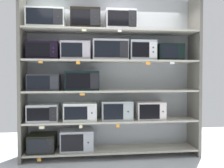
{
  "coord_description": "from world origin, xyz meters",
  "views": [
    {
      "loc": [
        -0.47,
        -3.98,
        1.34
      ],
      "look_at": [
        0.0,
        0.0,
        1.22
      ],
      "focal_mm": 38.54,
      "sensor_mm": 36.0,
      "label": 1
    }
  ],
  "objects_px": {
    "microwave_5": "(150,110)",
    "microwave_6": "(44,82)",
    "microwave_15": "(120,21)",
    "microwave_14": "(85,20)",
    "microwave_11": "(142,51)",
    "microwave_9": "(76,51)",
    "microwave_7": "(82,81)",
    "microwave_10": "(110,50)",
    "microwave_0": "(42,143)",
    "microwave_8": "(43,51)",
    "microwave_1": "(77,140)",
    "microwave_12": "(168,53)",
    "microwave_4": "(116,110)",
    "microwave_13": "(46,19)",
    "microwave_3": "(80,111)",
    "microwave_2": "(44,112)"
  },
  "relations": [
    {
      "from": "microwave_5",
      "to": "microwave_6",
      "type": "xyz_separation_m",
      "value": [
        -1.75,
        0.0,
        0.48
      ]
    },
    {
      "from": "microwave_6",
      "to": "microwave_15",
      "type": "relative_size",
      "value": 1.01
    },
    {
      "from": "microwave_14",
      "to": "microwave_11",
      "type": "bearing_deg",
      "value": -0.0
    },
    {
      "from": "microwave_9",
      "to": "microwave_15",
      "type": "xyz_separation_m",
      "value": [
        0.74,
        0.0,
        0.51
      ]
    },
    {
      "from": "microwave_7",
      "to": "microwave_10",
      "type": "bearing_deg",
      "value": -0.02
    },
    {
      "from": "microwave_0",
      "to": "microwave_8",
      "type": "relative_size",
      "value": 0.88
    },
    {
      "from": "microwave_0",
      "to": "microwave_1",
      "type": "bearing_deg",
      "value": 0.01
    },
    {
      "from": "microwave_9",
      "to": "microwave_12",
      "type": "relative_size",
      "value": 1.12
    },
    {
      "from": "microwave_4",
      "to": "microwave_10",
      "type": "distance_m",
      "value": 1.01
    },
    {
      "from": "microwave_0",
      "to": "microwave_13",
      "type": "bearing_deg",
      "value": 0.01
    },
    {
      "from": "microwave_1",
      "to": "microwave_10",
      "type": "relative_size",
      "value": 0.93
    },
    {
      "from": "microwave_5",
      "to": "microwave_12",
      "type": "xyz_separation_m",
      "value": [
        0.32,
        0.0,
        0.98
      ]
    },
    {
      "from": "microwave_0",
      "to": "microwave_14",
      "type": "bearing_deg",
      "value": 0.03
    },
    {
      "from": "microwave_0",
      "to": "microwave_11",
      "type": "xyz_separation_m",
      "value": [
        1.65,
        0.0,
        1.51
      ]
    },
    {
      "from": "microwave_0",
      "to": "microwave_7",
      "type": "xyz_separation_m",
      "value": [
        0.65,
        0.0,
        1.01
      ]
    },
    {
      "from": "microwave_8",
      "to": "microwave_14",
      "type": "distance_m",
      "value": 0.85
    },
    {
      "from": "microwave_7",
      "to": "microwave_15",
      "type": "relative_size",
      "value": 1.1
    },
    {
      "from": "microwave_8",
      "to": "microwave_15",
      "type": "bearing_deg",
      "value": -0.0
    },
    {
      "from": "microwave_11",
      "to": "microwave_8",
      "type": "bearing_deg",
      "value": -180.0
    },
    {
      "from": "microwave_11",
      "to": "microwave_3",
      "type": "bearing_deg",
      "value": 180.0
    },
    {
      "from": "microwave_4",
      "to": "microwave_7",
      "type": "bearing_deg",
      "value": 179.99
    },
    {
      "from": "microwave_3",
      "to": "microwave_11",
      "type": "relative_size",
      "value": 1.22
    },
    {
      "from": "microwave_2",
      "to": "microwave_7",
      "type": "xyz_separation_m",
      "value": [
        0.62,
        -0.0,
        0.51
      ]
    },
    {
      "from": "microwave_4",
      "to": "microwave_5",
      "type": "height_order",
      "value": "microwave_4"
    },
    {
      "from": "microwave_1",
      "to": "microwave_2",
      "type": "xyz_separation_m",
      "value": [
        -0.53,
        0.0,
        0.47
      ]
    },
    {
      "from": "microwave_7",
      "to": "microwave_12",
      "type": "bearing_deg",
      "value": -0.0
    },
    {
      "from": "microwave_2",
      "to": "microwave_7",
      "type": "relative_size",
      "value": 0.87
    },
    {
      "from": "microwave_10",
      "to": "microwave_4",
      "type": "bearing_deg",
      "value": -0.01
    },
    {
      "from": "microwave_2",
      "to": "microwave_5",
      "type": "xyz_separation_m",
      "value": [
        1.76,
        -0.0,
        0.01
      ]
    },
    {
      "from": "microwave_1",
      "to": "microwave_8",
      "type": "bearing_deg",
      "value": 179.98
    },
    {
      "from": "microwave_2",
      "to": "microwave_1",
      "type": "bearing_deg",
      "value": -0.03
    },
    {
      "from": "microwave_9",
      "to": "microwave_10",
      "type": "xyz_separation_m",
      "value": [
        0.56,
        -0.0,
        0.02
      ]
    },
    {
      "from": "microwave_13",
      "to": "microwave_11",
      "type": "bearing_deg",
      "value": 0.01
    },
    {
      "from": "microwave_12",
      "to": "microwave_7",
      "type": "bearing_deg",
      "value": 180.0
    },
    {
      "from": "microwave_7",
      "to": "microwave_8",
      "type": "height_order",
      "value": "microwave_8"
    },
    {
      "from": "microwave_5",
      "to": "microwave_12",
      "type": "distance_m",
      "value": 1.03
    },
    {
      "from": "microwave_0",
      "to": "microwave_5",
      "type": "height_order",
      "value": "microwave_5"
    },
    {
      "from": "microwave_8",
      "to": "microwave_3",
      "type": "bearing_deg",
      "value": 0.01
    },
    {
      "from": "microwave_0",
      "to": "microwave_12",
      "type": "height_order",
      "value": "microwave_12"
    },
    {
      "from": "microwave_2",
      "to": "microwave_9",
      "type": "relative_size",
      "value": 1.01
    },
    {
      "from": "microwave_3",
      "to": "microwave_10",
      "type": "bearing_deg",
      "value": -0.03
    },
    {
      "from": "microwave_9",
      "to": "microwave_12",
      "type": "xyz_separation_m",
      "value": [
        1.57,
        -0.0,
        -0.01
      ]
    },
    {
      "from": "microwave_3",
      "to": "microwave_9",
      "type": "bearing_deg",
      "value": -179.88
    },
    {
      "from": "microwave_3",
      "to": "microwave_12",
      "type": "xyz_separation_m",
      "value": [
        1.5,
        -0.0,
        0.98
      ]
    },
    {
      "from": "microwave_8",
      "to": "microwave_1",
      "type": "bearing_deg",
      "value": -0.02
    },
    {
      "from": "microwave_13",
      "to": "microwave_6",
      "type": "bearing_deg",
      "value": 179.91
    },
    {
      "from": "microwave_0",
      "to": "microwave_9",
      "type": "distance_m",
      "value": 1.59
    },
    {
      "from": "microwave_11",
      "to": "microwave_15",
      "type": "height_order",
      "value": "microwave_15"
    },
    {
      "from": "microwave_3",
      "to": "microwave_1",
      "type": "bearing_deg",
      "value": -179.69
    },
    {
      "from": "microwave_1",
      "to": "microwave_14",
      "type": "height_order",
      "value": "microwave_14"
    }
  ]
}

